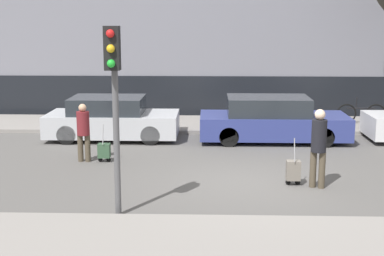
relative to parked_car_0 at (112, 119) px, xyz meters
The scene contains 11 objects.
ground_plane 6.24m from the parked_car_0, 49.51° to the right, with size 80.00×80.00×0.00m, color #565451.
sidewalk_near 9.40m from the parked_car_0, 64.55° to the right, with size 28.00×2.50×0.12m.
sidewalk_far 4.67m from the parked_car_0, 29.45° to the left, with size 28.00×3.00×0.12m.
parked_car_0 is the anchor object (origin of this frame).
parked_car_1 5.15m from the parked_car_0, ahead, with size 4.65×1.89×1.41m.
pedestrian_left 2.92m from the parked_car_0, 94.73° to the right, with size 0.35×0.34×1.58m.
trolley_left 2.96m from the parked_car_0, 83.97° to the right, with size 0.34×0.29×1.04m.
pedestrian_right 7.58m from the parked_car_0, 41.96° to the right, with size 0.34×0.34×1.82m.
trolley_right 7.06m from the parked_car_0, 43.59° to the right, with size 0.34×0.29×1.12m.
traffic_light 7.48m from the parked_car_0, 79.02° to the right, with size 0.28×0.47×3.67m.
parked_bicycle 8.93m from the parked_car_0, 14.81° to the left, with size 1.77×0.06×0.96m.
Camera 1 is at (-0.89, -12.18, 3.74)m, focal length 50.00 mm.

